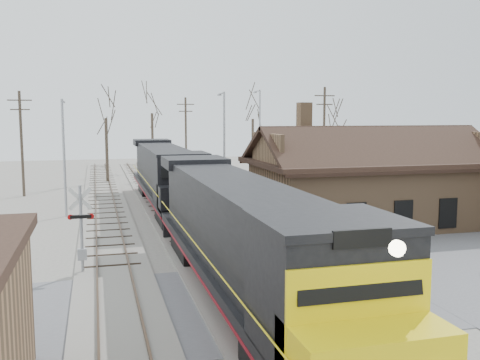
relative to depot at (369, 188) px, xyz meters
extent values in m
plane|color=#9E998E|center=(-11.99, -12.00, -2.41)|extent=(140.00, 140.00, 0.00)
cube|color=#5B5B60|center=(-11.99, -12.00, -2.39)|extent=(60.00, 9.00, 0.03)
cube|color=#9E998E|center=(-11.99, 3.00, -2.35)|extent=(3.40, 90.00, 0.12)
cube|color=#473323|center=(-12.71, 3.00, -2.24)|extent=(0.08, 90.00, 0.14)
cube|color=#473323|center=(-11.27, 3.00, -2.24)|extent=(0.08, 90.00, 0.14)
cube|color=#9E998E|center=(-16.49, 3.00, -2.35)|extent=(3.40, 90.00, 0.12)
cube|color=#473323|center=(-17.21, 3.00, -2.24)|extent=(0.08, 90.00, 0.14)
cube|color=#473323|center=(-15.77, 3.00, -2.24)|extent=(0.08, 90.00, 0.14)
cube|color=#8E6A49|center=(0.01, 0.00, -0.41)|extent=(14.00, 8.00, 4.00)
cube|color=black|center=(0.01, 0.00, 1.69)|extent=(15.20, 9.20, 0.30)
cube|color=black|center=(0.01, -2.30, 2.69)|extent=(15.00, 4.71, 2.66)
cube|color=black|center=(0.01, 2.30, 2.69)|extent=(15.00, 4.71, 2.66)
cube|color=#8E6A49|center=(-3.99, 1.50, 4.39)|extent=(0.80, 0.80, 2.20)
cube|color=black|center=(-11.99, -4.97, -1.82)|extent=(2.69, 4.30, 1.08)
cube|color=black|center=(-11.99, -11.96, -0.95)|extent=(3.23, 21.52, 0.38)
cube|color=maroon|center=(-11.99, -11.96, -1.19)|extent=(3.25, 21.52, 0.13)
cube|color=black|center=(-11.99, -10.62, 0.71)|extent=(2.80, 15.60, 3.01)
cube|color=black|center=(-11.99, -19.92, 0.71)|extent=(3.23, 3.01, 3.01)
cube|color=yellow|center=(-11.99, -21.75, -0.20)|extent=(3.23, 1.94, 1.51)
cylinder|color=#FFF2CC|center=(-11.99, -22.74, 2.33)|extent=(0.30, 0.10, 0.30)
cube|color=black|center=(-11.99, 3.06, -1.82)|extent=(2.69, 4.30, 1.08)
cube|color=black|center=(-11.99, 17.05, -1.82)|extent=(2.69, 4.30, 1.08)
cube|color=black|center=(-11.99, 10.06, -0.95)|extent=(3.23, 21.52, 0.38)
cube|color=maroon|center=(-11.99, 10.06, -1.19)|extent=(3.25, 21.52, 0.13)
cube|color=black|center=(-11.99, 11.40, 0.71)|extent=(2.80, 15.60, 3.01)
cube|color=black|center=(-11.99, 2.09, 0.71)|extent=(3.23, 3.01, 3.01)
cube|color=black|center=(-11.99, 0.27, -0.20)|extent=(3.23, 1.94, 1.51)
cube|color=black|center=(-11.99, -0.80, -1.82)|extent=(3.01, 0.25, 1.08)
cylinder|color=#A5A8AD|center=(-9.10, -17.26, -0.29)|extent=(0.15, 0.15, 4.23)
cube|color=silver|center=(-9.10, -17.26, 1.19)|extent=(1.09, 0.26, 1.11)
cube|color=silver|center=(-9.10, -17.26, 1.19)|extent=(1.09, 0.26, 1.11)
cube|color=black|center=(-9.10, -17.26, 0.34)|extent=(0.96, 0.34, 0.16)
cylinder|color=#B20C0C|center=(-9.57, -17.35, 0.34)|extent=(0.26, 0.13, 0.25)
cylinder|color=#B20C0C|center=(-8.64, -17.16, 0.34)|extent=(0.26, 0.13, 0.25)
cube|color=#A5A8AD|center=(-9.10, -17.26, -1.46)|extent=(0.42, 0.32, 0.53)
cylinder|color=#A5A8AD|center=(-17.82, -6.61, -0.40)|extent=(0.14, 0.14, 4.02)
cube|color=silver|center=(-17.82, -6.61, 1.01)|extent=(1.05, 0.07, 1.05)
cube|color=silver|center=(-17.82, -6.61, 1.01)|extent=(1.05, 0.07, 1.05)
cube|color=black|center=(-17.82, -6.61, 0.21)|extent=(0.91, 0.18, 0.15)
cylinder|color=#B20C0C|center=(-17.37, -6.62, 0.21)|extent=(0.24, 0.09, 0.24)
cylinder|color=#B20C0C|center=(-18.28, -6.59, 0.21)|extent=(0.24, 0.09, 0.24)
cube|color=#A5A8AD|center=(-17.82, -6.61, -1.50)|extent=(0.40, 0.30, 0.50)
cylinder|color=#A5A8AD|center=(-19.21, 8.02, 1.69)|extent=(0.18, 0.18, 8.20)
cylinder|color=#A5A8AD|center=(-19.21, 8.92, 5.70)|extent=(0.12, 1.80, 0.12)
cube|color=#A5A8AD|center=(-19.21, 9.72, 5.60)|extent=(0.25, 0.50, 0.12)
cylinder|color=#A5A8AD|center=(-6.98, 11.17, 2.07)|extent=(0.18, 0.18, 8.95)
cylinder|color=#A5A8AD|center=(-6.98, 12.07, 6.44)|extent=(0.12, 1.80, 0.12)
cube|color=#A5A8AD|center=(-6.98, 12.87, 6.34)|extent=(0.25, 0.50, 0.12)
cylinder|color=#A5A8AD|center=(-1.09, 20.41, 2.39)|extent=(0.18, 0.18, 9.60)
cylinder|color=#A5A8AD|center=(-1.09, 21.31, 7.09)|extent=(0.12, 1.80, 0.12)
cube|color=#A5A8AD|center=(-1.09, 22.11, 6.99)|extent=(0.25, 0.50, 0.12)
cylinder|color=#382D23|center=(-23.26, 18.84, 2.18)|extent=(0.24, 0.24, 9.17)
cube|color=#382D23|center=(-23.26, 18.84, 5.96)|extent=(2.00, 0.10, 0.10)
cube|color=#382D23|center=(-23.26, 18.84, 5.16)|extent=(1.60, 0.10, 0.10)
cylinder|color=#382D23|center=(-6.88, 30.62, 2.16)|extent=(0.24, 0.24, 9.13)
cube|color=#382D23|center=(-6.88, 30.62, 5.92)|extent=(2.00, 0.10, 0.10)
cube|color=#382D23|center=(-6.88, 30.62, 5.12)|extent=(1.60, 0.10, 0.10)
cylinder|color=#382D23|center=(3.62, 15.33, 2.43)|extent=(0.24, 0.24, 9.68)
cube|color=#382D23|center=(3.62, 15.33, 6.48)|extent=(2.00, 0.10, 0.10)
cube|color=#382D23|center=(3.62, 15.33, 5.68)|extent=(1.60, 0.10, 0.10)
cylinder|color=#382D23|center=(-15.92, 27.04, 0.99)|extent=(0.32, 0.32, 6.79)
cylinder|color=#382D23|center=(-10.05, 37.25, 1.26)|extent=(0.32, 0.32, 7.34)
cylinder|color=#382D23|center=(1.33, 31.00, 0.92)|extent=(0.32, 0.32, 6.65)
cylinder|color=#382D23|center=(9.77, 24.93, 0.56)|extent=(0.32, 0.32, 5.92)
camera|label=1|loc=(-17.13, -30.96, 4.68)|focal=40.00mm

